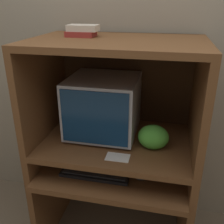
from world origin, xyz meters
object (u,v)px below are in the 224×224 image
(keyboard, at_px, (96,172))
(mouse, at_px, (141,177))
(snack_bag, at_px, (153,137))
(crt_monitor, at_px, (103,106))
(book_stack, at_px, (82,31))

(keyboard, bearing_deg, mouse, 0.12)
(mouse, bearing_deg, snack_bag, 59.53)
(mouse, bearing_deg, crt_monitor, 142.21)
(mouse, height_order, book_stack, book_stack)
(snack_bag, bearing_deg, crt_monitor, 159.64)
(mouse, xyz_separation_m, book_stack, (-0.41, 0.22, 0.82))
(crt_monitor, relative_size, keyboard, 1.02)
(crt_monitor, distance_m, snack_bag, 0.38)
(crt_monitor, height_order, mouse, crt_monitor)
(crt_monitor, distance_m, keyboard, 0.42)
(mouse, relative_size, book_stack, 0.38)
(crt_monitor, bearing_deg, snack_bag, -20.36)
(book_stack, bearing_deg, keyboard, -60.46)
(crt_monitor, xyz_separation_m, book_stack, (-0.12, -0.00, 0.46))
(mouse, bearing_deg, book_stack, 151.65)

